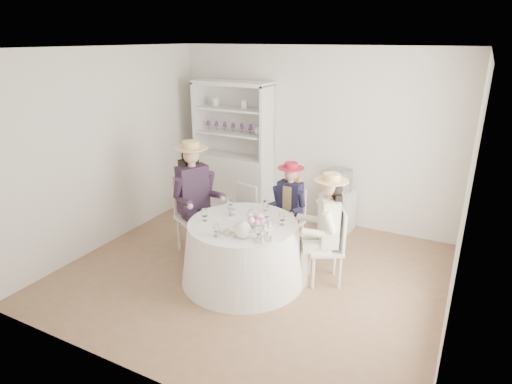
% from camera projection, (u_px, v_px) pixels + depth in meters
% --- Properties ---
extents(ground, '(4.50, 4.50, 0.00)m').
position_uv_depth(ground, '(252.00, 272.00, 5.42)').
color(ground, brown).
rests_on(ground, ground).
extents(ceiling, '(4.50, 4.50, 0.00)m').
position_uv_depth(ceiling, '(252.00, 48.00, 4.50)').
color(ceiling, white).
rests_on(ceiling, wall_back).
extents(wall_back, '(4.50, 0.00, 4.50)m').
position_uv_depth(wall_back, '(312.00, 137.00, 6.63)').
color(wall_back, silver).
rests_on(wall_back, ground).
extents(wall_front, '(4.50, 0.00, 4.50)m').
position_uv_depth(wall_front, '(131.00, 238.00, 3.29)').
color(wall_front, silver).
rests_on(wall_front, ground).
extents(wall_left, '(0.00, 4.50, 4.50)m').
position_uv_depth(wall_left, '(109.00, 149.00, 5.93)').
color(wall_left, silver).
rests_on(wall_left, ground).
extents(wall_right, '(0.00, 4.50, 4.50)m').
position_uv_depth(wall_right, '(465.00, 203.00, 3.99)').
color(wall_right, silver).
rests_on(wall_right, ground).
extents(tea_table, '(1.50, 1.50, 0.75)m').
position_uv_depth(tea_table, '(243.00, 251.00, 5.16)').
color(tea_table, white).
rests_on(tea_table, ground).
extents(hutch, '(1.46, 0.94, 2.16)m').
position_uv_depth(hutch, '(234.00, 166.00, 7.18)').
color(hutch, silver).
rests_on(hutch, ground).
extents(side_table, '(0.44, 0.44, 0.63)m').
position_uv_depth(side_table, '(339.00, 210.00, 6.53)').
color(side_table, silver).
rests_on(side_table, ground).
extents(hatbox, '(0.42, 0.42, 0.32)m').
position_uv_depth(hatbox, '(341.00, 180.00, 6.36)').
color(hatbox, black).
rests_on(hatbox, side_table).
extents(guest_left, '(0.66, 0.60, 1.56)m').
position_uv_depth(guest_left, '(194.00, 192.00, 5.66)').
color(guest_left, silver).
rests_on(guest_left, ground).
extents(guest_mid, '(0.46, 0.48, 1.26)m').
position_uv_depth(guest_mid, '(289.00, 202.00, 5.77)').
color(guest_mid, silver).
rests_on(guest_mid, ground).
extents(guest_right, '(0.59, 0.53, 1.38)m').
position_uv_depth(guest_right, '(327.00, 223.00, 4.95)').
color(guest_right, silver).
rests_on(guest_right, ground).
extents(spare_chair, '(0.43, 0.43, 0.89)m').
position_uv_depth(spare_chair, '(251.00, 210.00, 6.11)').
color(spare_chair, silver).
rests_on(spare_chair, ground).
extents(teacup_a, '(0.10, 0.10, 0.07)m').
position_uv_depth(teacup_a, '(233.00, 213.00, 5.23)').
color(teacup_a, white).
rests_on(teacup_a, tea_table).
extents(teacup_b, '(0.08, 0.08, 0.06)m').
position_uv_depth(teacup_b, '(251.00, 212.00, 5.25)').
color(teacup_b, white).
rests_on(teacup_b, tea_table).
extents(teacup_c, '(0.10, 0.10, 0.07)m').
position_uv_depth(teacup_c, '(267.00, 220.00, 5.02)').
color(teacup_c, white).
rests_on(teacup_c, tea_table).
extents(flower_bowl, '(0.25, 0.25, 0.06)m').
position_uv_depth(flower_bowl, '(260.00, 224.00, 4.93)').
color(flower_bowl, white).
rests_on(flower_bowl, tea_table).
extents(flower_arrangement, '(0.20, 0.20, 0.08)m').
position_uv_depth(flower_arrangement, '(255.00, 220.00, 4.87)').
color(flower_arrangement, pink).
rests_on(flower_arrangement, tea_table).
extents(table_teapot, '(0.27, 0.19, 0.20)m').
position_uv_depth(table_teapot, '(243.00, 230.00, 4.65)').
color(table_teapot, white).
rests_on(table_teapot, tea_table).
extents(sandwich_plate, '(0.24, 0.24, 0.05)m').
position_uv_depth(sandwich_plate, '(226.00, 233.00, 4.74)').
color(sandwich_plate, white).
rests_on(sandwich_plate, tea_table).
extents(cupcake_stand, '(0.22, 0.22, 0.21)m').
position_uv_depth(cupcake_stand, '(265.00, 234.00, 4.57)').
color(cupcake_stand, white).
rests_on(cupcake_stand, tea_table).
extents(stemware_set, '(0.94, 0.98, 0.15)m').
position_uv_depth(stemware_set, '(243.00, 217.00, 5.01)').
color(stemware_set, white).
rests_on(stemware_set, tea_table).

